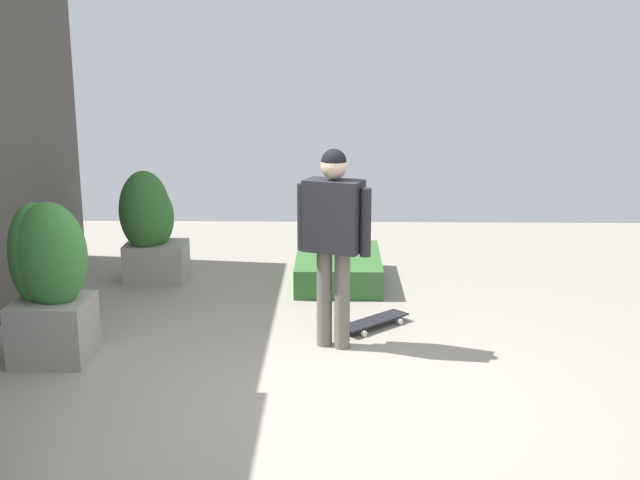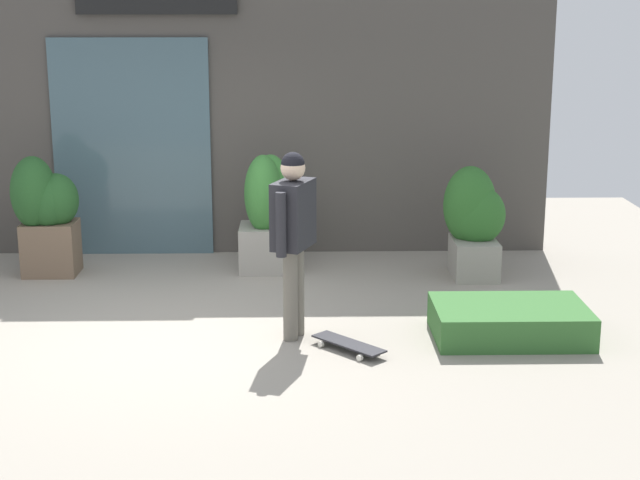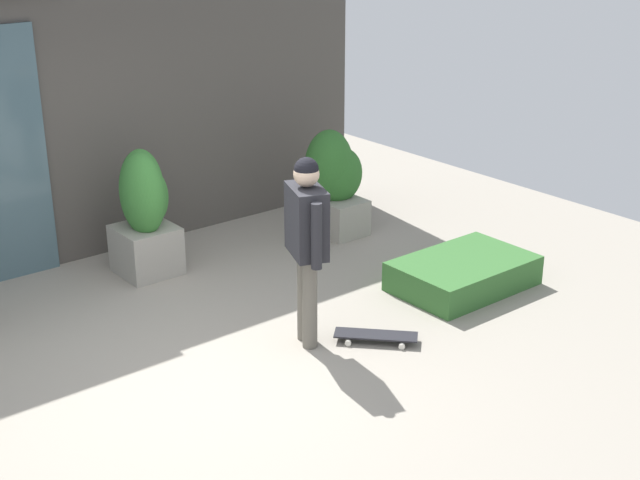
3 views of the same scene
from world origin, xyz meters
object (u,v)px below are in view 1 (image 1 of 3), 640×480
Objects in this scene: skateboarder at (334,227)px; skateboard at (374,321)px; planter_box_right at (151,225)px; planter_box_left at (46,276)px.

skateboarder is 1.14m from skateboard.
skateboard is at bearing -16.30° from skateboarder.
planter_box_right is at bearing 104.63° from skateboard.
skateboarder is 2.79m from planter_box_right.
planter_box_right is (1.46, 2.33, 0.55)m from skateboard.
skateboarder is 1.39× the size of planter_box_right.
planter_box_right is at bearing 66.99° from skateboarder.
planter_box_right reaches higher than skateboard.
planter_box_left is at bearing 153.00° from skateboard.
skateboarder reaches higher than planter_box_right.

